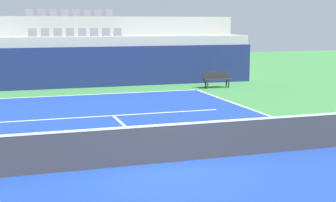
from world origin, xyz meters
TOP-DOWN VIEW (x-y plane):
  - ground_plane at (0.00, 0.00)m, footprint 80.00×80.00m
  - court_surface at (0.00, 0.00)m, footprint 11.00×24.00m
  - baseline_far at (0.00, 11.95)m, footprint 11.00×0.10m
  - service_line_far at (0.00, 6.40)m, footprint 8.26×0.10m
  - centre_service_line at (0.00, 3.20)m, footprint 0.10×6.40m
  - back_wall at (0.00, 14.67)m, footprint 19.54×0.30m
  - stands_tier_lower at (0.00, 16.02)m, footprint 19.54×2.40m
  - stands_tier_upper at (0.00, 18.42)m, footprint 19.54×2.40m
  - seating_row_lower at (-0.00, 16.11)m, footprint 5.08×0.44m
  - seating_row_upper at (-0.00, 18.51)m, footprint 5.08×0.44m
  - tennis_net at (0.00, 0.00)m, footprint 11.08×0.08m
  - player_bench at (6.77, 12.44)m, footprint 1.50×0.40m

SIDE VIEW (x-z plane):
  - ground_plane at x=0.00m, z-range 0.00..0.00m
  - court_surface at x=0.00m, z-range 0.00..0.01m
  - baseline_far at x=0.00m, z-range 0.01..0.01m
  - service_line_far at x=0.00m, z-range 0.01..0.01m
  - centre_service_line at x=0.00m, z-range 0.01..0.01m
  - player_bench at x=6.77m, z-range 0.08..0.93m
  - tennis_net at x=0.00m, z-range -0.03..1.04m
  - back_wall at x=0.00m, z-range 0.00..2.13m
  - stands_tier_lower at x=0.00m, z-range 0.00..2.66m
  - stands_tier_upper at x=0.00m, z-range 0.00..3.75m
  - seating_row_lower at x=0.00m, z-range 2.56..3.00m
  - seating_row_upper at x=0.00m, z-range 3.65..4.09m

